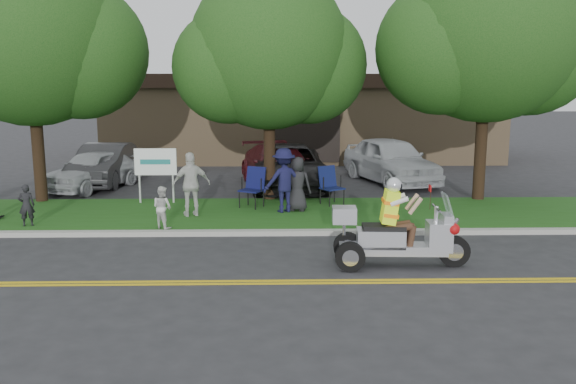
{
  "coord_description": "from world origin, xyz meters",
  "views": [
    {
      "loc": [
        0.66,
        -11.51,
        3.79
      ],
      "look_at": [
        0.96,
        2.0,
        1.27
      ],
      "focal_mm": 38.0,
      "sensor_mm": 36.0,
      "label": 1
    }
  ],
  "objects_px": {
    "lawn_chair_b": "(330,183)",
    "spectator_adult_right": "(191,184)",
    "parked_car_left": "(104,164)",
    "parked_car_right": "(279,167)",
    "parked_car_far_left": "(93,170)",
    "parked_car_mid": "(289,167)",
    "parked_car_far_right": "(391,160)",
    "lawn_chair_a": "(254,184)",
    "trike_scooter": "(394,236)"
  },
  "relations": [
    {
      "from": "parked_car_right",
      "to": "spectator_adult_right",
      "type": "bearing_deg",
      "value": -128.56
    },
    {
      "from": "parked_car_right",
      "to": "lawn_chair_b",
      "type": "bearing_deg",
      "value": -79.81
    },
    {
      "from": "lawn_chair_b",
      "to": "parked_car_far_left",
      "type": "distance_m",
      "value": 8.55
    },
    {
      "from": "parked_car_far_left",
      "to": "parked_car_left",
      "type": "height_order",
      "value": "parked_car_left"
    },
    {
      "from": "trike_scooter",
      "to": "lawn_chair_a",
      "type": "distance_m",
      "value": 6.3
    },
    {
      "from": "lawn_chair_b",
      "to": "spectator_adult_right",
      "type": "height_order",
      "value": "spectator_adult_right"
    },
    {
      "from": "trike_scooter",
      "to": "lawn_chair_b",
      "type": "distance_m",
      "value": 5.91
    },
    {
      "from": "spectator_adult_right",
      "to": "parked_car_far_left",
      "type": "distance_m",
      "value": 6.25
    },
    {
      "from": "parked_car_mid",
      "to": "parked_car_right",
      "type": "xyz_separation_m",
      "value": [
        -0.35,
        0.36,
        -0.03
      ]
    },
    {
      "from": "trike_scooter",
      "to": "parked_car_mid",
      "type": "bearing_deg",
      "value": 105.04
    },
    {
      "from": "lawn_chair_b",
      "to": "spectator_adult_right",
      "type": "xyz_separation_m",
      "value": [
        -3.89,
        -1.54,
        0.24
      ]
    },
    {
      "from": "spectator_adult_right",
      "to": "parked_car_right",
      "type": "relative_size",
      "value": 0.35
    },
    {
      "from": "lawn_chair_a",
      "to": "parked_car_far_right",
      "type": "distance_m",
      "value": 6.74
    },
    {
      "from": "lawn_chair_b",
      "to": "spectator_adult_right",
      "type": "relative_size",
      "value": 0.65
    },
    {
      "from": "lawn_chair_a",
      "to": "parked_car_right",
      "type": "distance_m",
      "value": 3.89
    },
    {
      "from": "trike_scooter",
      "to": "lawn_chair_a",
      "type": "xyz_separation_m",
      "value": [
        -3.04,
        5.51,
        0.11
      ]
    },
    {
      "from": "lawn_chair_a",
      "to": "parked_car_right",
      "type": "xyz_separation_m",
      "value": [
        0.75,
        3.82,
        -0.03
      ]
    },
    {
      "from": "lawn_chair_b",
      "to": "parked_car_far_right",
      "type": "xyz_separation_m",
      "value": [
        2.64,
        4.31,
        0.11
      ]
    },
    {
      "from": "parked_car_mid",
      "to": "parked_car_far_right",
      "type": "bearing_deg",
      "value": 14.95
    },
    {
      "from": "parked_car_right",
      "to": "lawn_chair_a",
      "type": "bearing_deg",
      "value": -114.2
    },
    {
      "from": "spectator_adult_right",
      "to": "parked_car_right",
      "type": "height_order",
      "value": "spectator_adult_right"
    },
    {
      "from": "parked_car_far_left",
      "to": "parked_car_far_right",
      "type": "relative_size",
      "value": 0.81
    },
    {
      "from": "trike_scooter",
      "to": "parked_car_mid",
      "type": "relative_size",
      "value": 0.52
    },
    {
      "from": "parked_car_mid",
      "to": "parked_car_right",
      "type": "height_order",
      "value": "parked_car_mid"
    },
    {
      "from": "parked_car_right",
      "to": "parked_car_far_right",
      "type": "distance_m",
      "value": 4.22
    },
    {
      "from": "spectator_adult_right",
      "to": "parked_car_right",
      "type": "bearing_deg",
      "value": -132.8
    },
    {
      "from": "parked_car_mid",
      "to": "spectator_adult_right",
      "type": "bearing_deg",
      "value": -122.98
    },
    {
      "from": "trike_scooter",
      "to": "parked_car_far_left",
      "type": "xyz_separation_m",
      "value": [
        -8.72,
        9.07,
        0.04
      ]
    },
    {
      "from": "trike_scooter",
      "to": "parked_car_left",
      "type": "xyz_separation_m",
      "value": [
        -8.59,
        9.99,
        0.09
      ]
    },
    {
      "from": "lawn_chair_b",
      "to": "spectator_adult_right",
      "type": "distance_m",
      "value": 4.2
    },
    {
      "from": "trike_scooter",
      "to": "parked_car_mid",
      "type": "xyz_separation_m",
      "value": [
        -1.94,
        8.97,
        0.12
      ]
    },
    {
      "from": "trike_scooter",
      "to": "parked_car_right",
      "type": "relative_size",
      "value": 0.56
    },
    {
      "from": "lawn_chair_a",
      "to": "parked_car_right",
      "type": "height_order",
      "value": "parked_car_right"
    },
    {
      "from": "spectator_adult_right",
      "to": "parked_car_far_right",
      "type": "distance_m",
      "value": 8.77
    },
    {
      "from": "trike_scooter",
      "to": "parked_car_right",
      "type": "bearing_deg",
      "value": 106.63
    },
    {
      "from": "trike_scooter",
      "to": "lawn_chair_b",
      "type": "bearing_deg",
      "value": 100.58
    },
    {
      "from": "lawn_chair_a",
      "to": "lawn_chair_b",
      "type": "relative_size",
      "value": 1.03
    },
    {
      "from": "parked_car_far_left",
      "to": "spectator_adult_right",
      "type": "bearing_deg",
      "value": -26.91
    },
    {
      "from": "lawn_chair_a",
      "to": "lawn_chair_b",
      "type": "bearing_deg",
      "value": 36.57
    },
    {
      "from": "parked_car_mid",
      "to": "parked_car_far_left",
      "type": "bearing_deg",
      "value": 176.71
    },
    {
      "from": "spectator_adult_right",
      "to": "parked_car_left",
      "type": "xyz_separation_m",
      "value": [
        -3.9,
        5.68,
        -0.24
      ]
    },
    {
      "from": "parked_car_right",
      "to": "parked_car_far_right",
      "type": "xyz_separation_m",
      "value": [
        4.13,
        0.83,
        0.11
      ]
    },
    {
      "from": "spectator_adult_right",
      "to": "parked_car_far_left",
      "type": "xyz_separation_m",
      "value": [
        -4.03,
        4.76,
        -0.29
      ]
    },
    {
      "from": "trike_scooter",
      "to": "spectator_adult_right",
      "type": "height_order",
      "value": "spectator_adult_right"
    },
    {
      "from": "lawn_chair_b",
      "to": "parked_car_far_left",
      "type": "bearing_deg",
      "value": 127.27
    },
    {
      "from": "spectator_adult_right",
      "to": "parked_car_far_right",
      "type": "relative_size",
      "value": 0.35
    },
    {
      "from": "lawn_chair_b",
      "to": "lawn_chair_a",
      "type": "bearing_deg",
      "value": 157.96
    },
    {
      "from": "parked_car_left",
      "to": "parked_car_far_right",
      "type": "xyz_separation_m",
      "value": [
        10.43,
        0.17,
        0.11
      ]
    },
    {
      "from": "parked_car_right",
      "to": "trike_scooter",
      "type": "bearing_deg",
      "value": -89.26
    },
    {
      "from": "parked_car_left",
      "to": "parked_car_far_right",
      "type": "bearing_deg",
      "value": 2.99
    }
  ]
}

